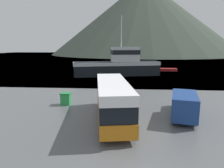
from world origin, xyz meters
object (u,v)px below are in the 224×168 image
tour_bus (113,98)px  small_boat (166,70)px  delivery_van (184,104)px  fishing_boat (118,65)px  storage_bin (66,99)px

tour_bus → small_boat: (11.58, 36.41, -1.57)m
delivery_van → small_boat: size_ratio=1.20×
fishing_boat → storage_bin: bearing=154.2°
fishing_boat → tour_bus: bearing=167.5°
delivery_van → fishing_boat: size_ratio=0.34×
tour_bus → small_boat: size_ratio=1.91×
delivery_van → small_boat: 35.71m
tour_bus → small_boat: tour_bus is taller
small_boat → fishing_boat: bearing=131.0°
tour_bus → storage_bin: size_ratio=7.84×
tour_bus → fishing_boat: bearing=82.5°
tour_bus → delivery_van: 6.62m
tour_bus → fishing_boat: fishing_boat is taller
delivery_van → storage_bin: bearing=178.9°
storage_bin → fishing_boat: bearing=78.2°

